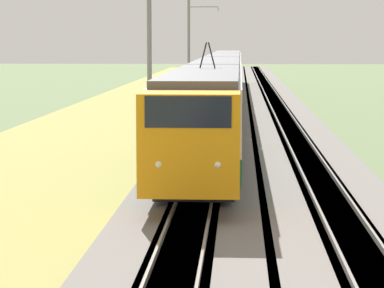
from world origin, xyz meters
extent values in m
cube|color=slate|center=(50.00, 0.00, 0.15)|extent=(240.00, 4.40, 0.30)
cube|color=slate|center=(50.00, -4.17, 0.15)|extent=(240.00, 4.40, 0.30)
cube|color=#4C4238|center=(50.00, 0.00, 0.15)|extent=(240.00, 1.57, 0.30)
cube|color=gray|center=(50.00, 0.53, 0.38)|extent=(240.00, 0.07, 0.15)
cube|color=gray|center=(50.00, -0.53, 0.38)|extent=(240.00, 0.07, 0.15)
cube|color=#4C4238|center=(50.00, -4.17, 0.15)|extent=(240.00, 1.57, 0.30)
cube|color=gray|center=(50.00, -3.64, 0.38)|extent=(240.00, 0.07, 0.15)
cube|color=gray|center=(50.00, -4.70, 0.38)|extent=(240.00, 0.07, 0.15)
cube|color=#99934C|center=(50.00, 5.94, 0.06)|extent=(240.00, 11.98, 0.12)
cube|color=orange|center=(20.43, 0.00, 2.39)|extent=(2.21, 2.74, 2.79)
cube|color=black|center=(20.10, 0.00, 3.33)|extent=(1.59, 2.28, 0.84)
sphere|color=#F2EAC6|center=(19.37, 0.78, 1.93)|extent=(0.20, 0.20, 0.20)
sphere|color=#F2EAC6|center=(19.37, -0.78, 1.93)|extent=(0.20, 0.20, 0.20)
cube|color=#196B47|center=(30.80, 0.00, 1.39)|extent=(18.52, 2.85, 0.78)
cube|color=silver|center=(30.80, 0.00, 2.78)|extent=(18.52, 2.85, 2.01)
cube|color=black|center=(30.80, 0.00, 2.94)|extent=(17.04, 2.87, 0.84)
cube|color=#515156|center=(30.80, 0.00, 3.91)|extent=(18.52, 2.63, 0.25)
cube|color=black|center=(30.80, 0.00, 0.72)|extent=(17.60, 2.43, 0.55)
cylinder|color=black|center=(23.33, 0.53, 0.88)|extent=(0.86, 0.12, 0.86)
cylinder|color=black|center=(23.33, -0.53, 0.88)|extent=(0.86, 0.12, 0.86)
cube|color=#196B47|center=(51.02, 0.00, 1.39)|extent=(20.74, 2.85, 0.78)
cube|color=silver|center=(51.02, 0.00, 2.78)|extent=(20.74, 2.85, 2.01)
cube|color=black|center=(51.02, 0.00, 2.94)|extent=(19.08, 2.87, 0.84)
cube|color=#515156|center=(51.02, 0.00, 3.91)|extent=(20.74, 2.63, 0.25)
cube|color=black|center=(51.02, 0.00, 0.72)|extent=(19.70, 2.43, 0.55)
cube|color=#196B47|center=(72.36, 0.00, 1.39)|extent=(20.74, 2.85, 0.78)
cube|color=silver|center=(72.36, 0.00, 2.78)|extent=(20.74, 2.85, 2.01)
cube|color=black|center=(72.36, 0.00, 2.94)|extent=(19.08, 2.87, 0.84)
cube|color=#515156|center=(72.36, 0.00, 3.91)|extent=(20.74, 2.63, 0.25)
cube|color=black|center=(72.36, 0.00, 0.72)|extent=(19.70, 2.43, 0.55)
cube|color=#196B47|center=(93.70, 0.00, 1.39)|extent=(20.74, 2.85, 0.78)
cube|color=silver|center=(93.70, 0.00, 2.78)|extent=(20.74, 2.85, 2.01)
cube|color=black|center=(93.70, 0.00, 2.94)|extent=(19.08, 2.87, 0.84)
cube|color=#515156|center=(93.70, 0.00, 3.91)|extent=(20.74, 2.63, 0.25)
cube|color=black|center=(93.70, 0.00, 0.72)|extent=(19.70, 2.43, 0.55)
cylinder|color=black|center=(33.57, 0.17, 4.59)|extent=(0.06, 0.33, 1.08)
cylinder|color=black|center=(33.57, -0.17, 4.59)|extent=(0.06, 0.33, 1.08)
cube|color=black|center=(23.33, 0.00, 0.00)|extent=(0.10, 0.10, 0.00)
cylinder|color=slate|center=(37.79, 2.85, 4.34)|extent=(0.22, 0.22, 8.68)
cylinder|color=slate|center=(70.36, 2.85, 4.42)|extent=(0.22, 0.22, 8.84)
cylinder|color=slate|center=(70.36, 1.65, 7.94)|extent=(0.08, 2.40, 0.08)
cylinder|color=#B2ADA8|center=(70.36, 0.45, 7.74)|extent=(0.10, 0.10, 0.30)
camera|label=1|loc=(-4.37, -1.35, 5.18)|focal=85.00mm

